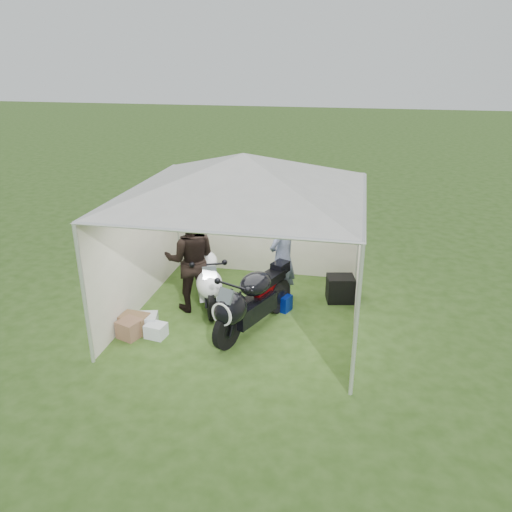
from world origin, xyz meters
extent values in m
plane|color=#2B4915|center=(0.00, 0.00, 0.00)|extent=(80.00, 80.00, 0.00)
cylinder|color=silver|center=(-2.00, -2.00, 1.15)|extent=(0.06, 0.06, 2.30)
cylinder|color=silver|center=(2.00, -2.00, 1.15)|extent=(0.06, 0.06, 2.30)
cylinder|color=silver|center=(-2.00, 2.00, 1.15)|extent=(0.06, 0.06, 2.30)
cylinder|color=silver|center=(2.00, 2.00, 1.15)|extent=(0.06, 0.06, 2.30)
cube|color=silver|center=(0.00, 2.00, 1.15)|extent=(4.00, 0.02, 2.30)
cube|color=silver|center=(-2.00, 0.00, 1.15)|extent=(0.02, 4.00, 2.30)
cube|color=silver|center=(2.00, 0.00, 1.15)|extent=(0.02, 4.00, 2.30)
pyramid|color=silver|center=(0.00, 0.00, 2.65)|extent=(5.66, 5.66, 0.70)
cube|color=#99A5B7|center=(-1.65, 1.98, 1.85)|extent=(0.22, 0.02, 0.28)
cube|color=#99A5B7|center=(-1.30, 1.98, 1.85)|extent=(0.22, 0.02, 0.28)
cube|color=#99A5B7|center=(-0.95, 1.98, 1.85)|extent=(0.22, 0.01, 0.28)
cube|color=#99A5B7|center=(-0.60, 1.98, 1.85)|extent=(0.22, 0.01, 0.28)
cube|color=#99A5B7|center=(-1.65, 1.98, 1.55)|extent=(0.22, 0.02, 0.28)
cube|color=#99A5B7|center=(-1.30, 1.98, 1.55)|extent=(0.22, 0.01, 0.28)
cube|color=#99A5B7|center=(-0.95, 1.98, 1.55)|extent=(0.22, 0.02, 0.28)
cube|color=#99A5B7|center=(-0.60, 1.98, 1.55)|extent=(0.22, 0.01, 0.28)
cylinder|color=#D8590C|center=(0.20, 1.97, 1.95)|extent=(3.20, 0.02, 0.02)
cylinder|color=black|center=(-0.57, -0.28, 0.31)|extent=(0.34, 0.62, 0.63)
cylinder|color=black|center=(-1.14, 1.08, 0.31)|extent=(0.39, 0.64, 0.63)
cube|color=silver|center=(-0.84, 0.35, 0.40)|extent=(0.71, 1.06, 0.31)
ellipsoid|color=silver|center=(-0.61, -0.18, 0.65)|extent=(0.68, 0.76, 0.52)
ellipsoid|color=silver|center=(-0.88, 0.45, 0.82)|extent=(0.67, 0.77, 0.37)
cube|color=black|center=(-1.04, 0.83, 0.76)|extent=(0.49, 0.69, 0.15)
cube|color=silver|center=(-1.17, 1.15, 0.84)|extent=(0.33, 0.38, 0.19)
cube|color=black|center=(-1.00, 0.74, 0.58)|extent=(0.32, 0.57, 0.10)
cube|color=#3F474C|center=(-0.57, -0.30, 0.92)|extent=(0.29, 0.24, 0.22)
cylinder|color=black|center=(-0.03, -1.17, 0.33)|extent=(0.36, 0.65, 0.66)
cylinder|color=black|center=(0.57, 0.23, 0.33)|extent=(0.41, 0.67, 0.66)
cube|color=black|center=(0.25, -0.52, 0.42)|extent=(0.75, 1.10, 0.33)
ellipsoid|color=black|center=(0.01, -1.07, 0.68)|extent=(0.71, 0.79, 0.55)
ellipsoid|color=black|center=(0.29, -0.42, 0.85)|extent=(0.70, 0.81, 0.38)
cube|color=black|center=(0.46, -0.02, 0.79)|extent=(0.52, 0.71, 0.15)
cube|color=black|center=(0.60, 0.31, 0.87)|extent=(0.35, 0.40, 0.20)
cube|color=#7B0306|center=(0.42, -0.12, 0.60)|extent=(0.33, 0.60, 0.11)
cube|color=#3F474C|center=(-0.04, -1.20, 0.96)|extent=(0.30, 0.25, 0.23)
cylinder|color=white|center=(-0.08, -1.30, 0.68)|extent=(0.37, 0.17, 0.39)
cube|color=#0926B7|center=(0.61, 0.33, 0.15)|extent=(0.47, 0.39, 0.30)
imported|color=black|center=(-1.03, 0.06, 1.00)|extent=(1.13, 0.98, 2.00)
imported|color=slate|center=(0.58, 0.69, 0.93)|extent=(0.71, 0.81, 1.86)
cube|color=black|center=(1.70, 0.92, 0.26)|extent=(0.59, 0.51, 0.51)
cube|color=silver|center=(-1.60, -0.91, 0.15)|extent=(0.51, 0.44, 0.29)
cube|color=brown|center=(-1.75, -1.18, 0.16)|extent=(0.45, 0.45, 0.31)
cube|color=silver|center=(-1.31, -1.09, 0.12)|extent=(0.37, 0.33, 0.24)
cube|color=brown|center=(-1.75, -0.98, 0.16)|extent=(0.50, 0.38, 0.31)
camera|label=1|loc=(1.86, -8.01, 4.50)|focal=35.00mm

